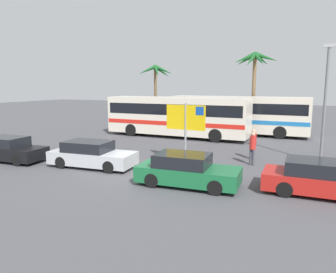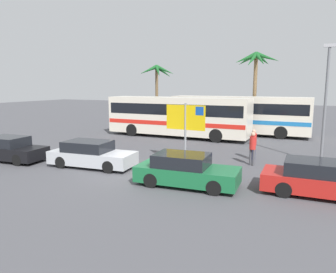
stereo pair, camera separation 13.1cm
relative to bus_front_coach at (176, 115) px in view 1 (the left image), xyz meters
The scene contains 13 objects.
ground 11.06m from the bus_front_coach, 78.71° to the right, with size 120.00×120.00×0.00m, color #4C4C51.
bus_front_coach is the anchor object (origin of this frame).
bus_rear_coach 5.44m from the bus_front_coach, 41.05° to the left, with size 11.45×2.44×3.17m.
ferry_sign 8.71m from the bus_front_coach, 63.42° to the right, with size 2.20×0.16×3.20m.
car_red 14.70m from the bus_front_coach, 44.63° to the right, with size 4.55×1.87×1.32m.
car_green 12.56m from the bus_front_coach, 64.87° to the right, with size 4.30×2.01×1.32m.
car_black 12.48m from the bus_front_coach, 114.31° to the right, with size 4.06×1.94×1.32m.
car_silver 10.57m from the bus_front_coach, 91.06° to the right, with size 4.51×2.12×1.32m.
pedestrian_by_bus 8.90m from the bus_front_coach, 38.00° to the right, with size 0.32×0.32×1.71m.
pedestrian_near_sign 9.89m from the bus_front_coach, 43.32° to the right, with size 0.32×0.32×1.75m.
lamp_post_left_side 11.56m from the bus_front_coach, 24.45° to the right, with size 0.56×0.20×6.18m.
palm_tree_seaside 8.36m from the bus_front_coach, 47.24° to the left, with size 3.85×3.84×6.96m.
palm_tree_inland 10.85m from the bus_front_coach, 126.12° to the left, with size 4.07×3.62×6.33m.
Camera 1 is at (7.78, -12.49, 4.11)m, focal length 33.95 mm.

